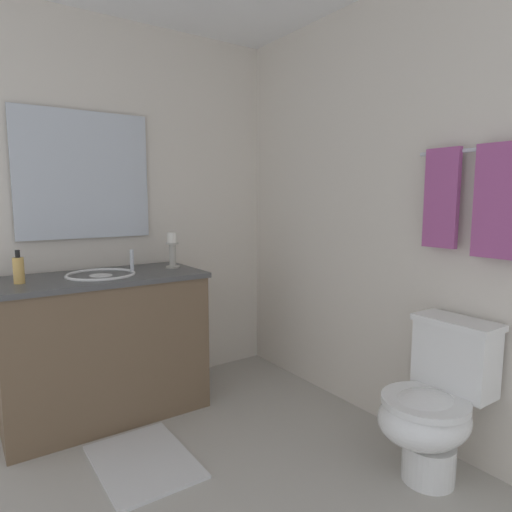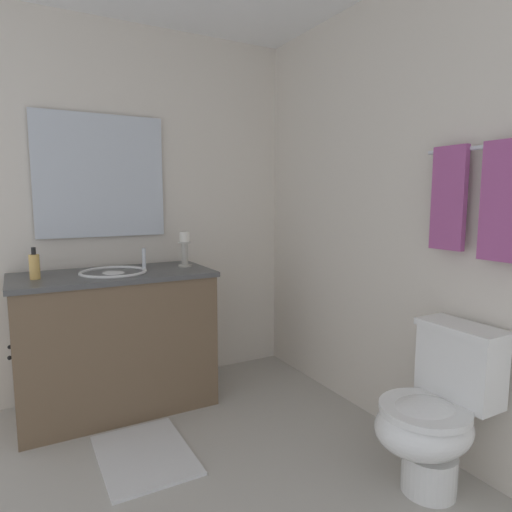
% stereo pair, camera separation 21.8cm
% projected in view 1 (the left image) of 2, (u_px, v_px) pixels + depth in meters
% --- Properties ---
extents(wall_back, '(3.03, 0.04, 2.45)m').
position_uv_depth(wall_back, '(420.00, 215.00, 2.35)').
color(wall_back, silver).
rests_on(wall_back, ground).
extents(wall_left, '(0.04, 2.60, 2.45)m').
position_uv_depth(wall_left, '(93.00, 212.00, 2.86)').
color(wall_left, silver).
rests_on(wall_left, ground).
extents(vanity_cabinet, '(0.58, 1.17, 0.86)m').
position_uv_depth(vanity_cabinet, '(104.00, 345.00, 2.66)').
color(vanity_cabinet, brown).
rests_on(vanity_cabinet, ground).
extents(sink_basin, '(0.40, 0.40, 0.24)m').
position_uv_depth(sink_basin, '(101.00, 282.00, 2.61)').
color(sink_basin, white).
rests_on(sink_basin, vanity_cabinet).
extents(mirror, '(0.02, 0.81, 0.79)m').
position_uv_depth(mirror, '(84.00, 175.00, 2.76)').
color(mirror, silver).
extents(candle_holder_tall, '(0.09, 0.09, 0.23)m').
position_uv_depth(candle_holder_tall, '(172.00, 250.00, 2.87)').
color(candle_holder_tall, '#B7B2A5').
rests_on(candle_holder_tall, vanity_cabinet).
extents(soap_bottle, '(0.06, 0.06, 0.18)m').
position_uv_depth(soap_bottle, '(19.00, 270.00, 2.35)').
color(soap_bottle, '#E5B259').
rests_on(soap_bottle, vanity_cabinet).
extents(toilet, '(0.39, 0.54, 0.75)m').
position_uv_depth(toilet, '(434.00, 405.00, 2.04)').
color(toilet, white).
rests_on(toilet, ground).
extents(towel_bar, '(0.83, 0.02, 0.02)m').
position_uv_depth(towel_bar, '(505.00, 147.00, 1.91)').
color(towel_bar, silver).
extents(towel_near_vanity, '(0.18, 0.03, 0.48)m').
position_uv_depth(towel_near_vanity, '(441.00, 198.00, 2.15)').
color(towel_near_vanity, '#A54C8C').
rests_on(towel_near_vanity, towel_bar).
extents(towel_center, '(0.22, 0.03, 0.51)m').
position_uv_depth(towel_center, '(499.00, 201.00, 1.93)').
color(towel_center, '#A54C8C').
rests_on(towel_center, towel_bar).
extents(bath_mat, '(0.60, 0.44, 0.02)m').
position_uv_depth(bath_mat, '(144.00, 461.00, 2.21)').
color(bath_mat, silver).
rests_on(bath_mat, ground).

